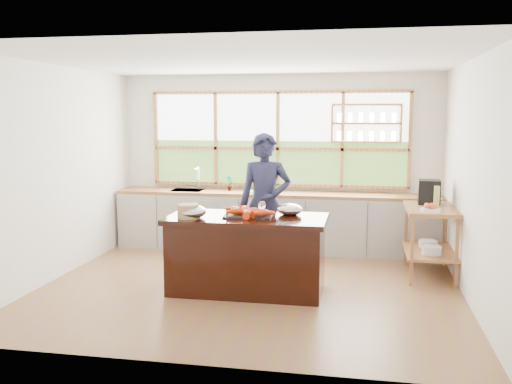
% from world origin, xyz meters
% --- Properties ---
extents(ground_plane, '(5.00, 5.00, 0.00)m').
position_xyz_m(ground_plane, '(0.00, 0.00, 0.00)').
color(ground_plane, brown).
extents(room_shell, '(5.02, 4.52, 2.71)m').
position_xyz_m(room_shell, '(0.02, 0.51, 1.75)').
color(room_shell, silver).
rests_on(room_shell, ground_plane).
extents(back_counter, '(4.90, 0.63, 0.90)m').
position_xyz_m(back_counter, '(-0.02, 1.94, 0.45)').
color(back_counter, '#ACA8A2').
rests_on(back_counter, ground_plane).
extents(right_shelf_unit, '(0.62, 1.10, 0.90)m').
position_xyz_m(right_shelf_unit, '(2.19, 0.89, 0.60)').
color(right_shelf_unit, '#A15C3B').
rests_on(right_shelf_unit, ground_plane).
extents(island, '(1.85, 0.90, 0.90)m').
position_xyz_m(island, '(0.00, -0.20, 0.45)').
color(island, black).
rests_on(island, ground_plane).
extents(cook, '(0.72, 0.51, 1.85)m').
position_xyz_m(cook, '(0.08, 0.59, 0.92)').
color(cook, '#1B1D38').
rests_on(cook, ground_plane).
extents(potted_plant, '(0.15, 0.13, 0.24)m').
position_xyz_m(potted_plant, '(-0.73, 2.00, 1.02)').
color(potted_plant, slate).
rests_on(potted_plant, back_counter).
extents(cutting_board, '(0.46, 0.39, 0.01)m').
position_xyz_m(cutting_board, '(-0.22, 1.94, 0.91)').
color(cutting_board, '#4EC043').
rests_on(cutting_board, back_counter).
extents(espresso_machine, '(0.30, 0.32, 0.32)m').
position_xyz_m(espresso_machine, '(2.19, 1.19, 1.06)').
color(espresso_machine, black).
rests_on(espresso_machine, right_shelf_unit).
extents(wine_bottle, '(0.09, 0.09, 0.29)m').
position_xyz_m(wine_bottle, '(2.24, 0.79, 1.04)').
color(wine_bottle, '#9DA74C').
rests_on(wine_bottle, right_shelf_unit).
extents(fruit_bowl, '(0.24, 0.24, 0.11)m').
position_xyz_m(fruit_bowl, '(2.14, 0.50, 0.94)').
color(fruit_bowl, white).
rests_on(fruit_bowl, right_shelf_unit).
extents(slate_board, '(0.58, 0.44, 0.02)m').
position_xyz_m(slate_board, '(0.01, -0.17, 0.91)').
color(slate_board, black).
rests_on(slate_board, island).
extents(lobster_pile, '(0.55, 0.48, 0.08)m').
position_xyz_m(lobster_pile, '(0.00, -0.18, 0.96)').
color(lobster_pile, red).
rests_on(lobster_pile, slate_board).
extents(mixing_bowl_left, '(0.34, 0.34, 0.16)m').
position_xyz_m(mixing_bowl_left, '(-0.61, -0.39, 0.97)').
color(mixing_bowl_left, '#ACAEB3').
rests_on(mixing_bowl_left, island).
extents(mixing_bowl_right, '(0.30, 0.30, 0.14)m').
position_xyz_m(mixing_bowl_right, '(0.48, 0.01, 0.96)').
color(mixing_bowl_right, '#ACAEB3').
rests_on(mixing_bowl_right, island).
extents(wine_glass, '(0.08, 0.08, 0.22)m').
position_xyz_m(wine_glass, '(0.21, -0.41, 1.06)').
color(wine_glass, white).
rests_on(wine_glass, island).
extents(wicker_basket, '(0.25, 0.25, 0.16)m').
position_xyz_m(wicker_basket, '(-0.64, -0.42, 0.98)').
color(wicker_basket, '#AA8251').
rests_on(wicker_basket, island).
extents(parchment_roll, '(0.15, 0.31, 0.08)m').
position_xyz_m(parchment_roll, '(-0.71, 0.08, 0.94)').
color(parchment_roll, silver).
rests_on(parchment_roll, island).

